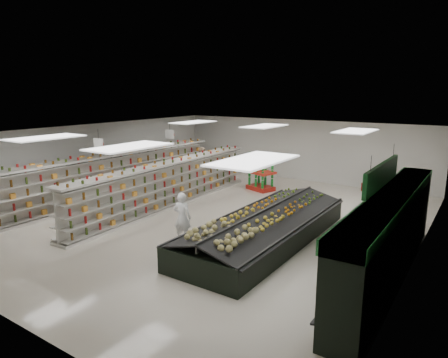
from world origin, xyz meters
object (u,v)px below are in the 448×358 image
Objects in this scene: gondola_center at (169,186)px; shopper_main at (182,217)px; gondola_left at (118,177)px; shopper_background at (203,164)px; soda_endcap at (261,174)px; produce_island at (266,226)px.

gondola_center is 6.64× the size of shopper_main.
gondola_left is 6.57× the size of shopper_background.
gondola_center is at bearing -155.77° from shopper_background.
gondola_center reaches higher than shopper_background.
soda_endcap reaches higher than shopper_main.
soda_endcap is at bearing 119.97° from produce_island.
shopper_background is at bearing 108.94° from gondola_center.
shopper_background is (-4.84, 7.55, 0.08)m from shopper_main.
gondola_left is 2.87m from gondola_center.
gondola_left reaches higher than shopper_main.
shopper_background is at bearing -70.78° from shopper_main.
gondola_center is 5.04m from shopper_background.
gondola_center is 4.17m from shopper_main.
soda_endcap reaches higher than produce_island.
shopper_main is (1.21, -7.35, 0.00)m from soda_endcap.
shopper_main is at bearing -143.93° from shopper_background.
gondola_left is 4.98m from shopper_background.
gondola_left is 6.50m from shopper_main.
shopper_background is at bearing 139.25° from produce_island.
produce_island is (8.07, -1.17, -0.43)m from gondola_left.
soda_endcap is (4.71, 4.66, -0.12)m from gondola_left.
soda_endcap is 7.45m from shopper_main.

